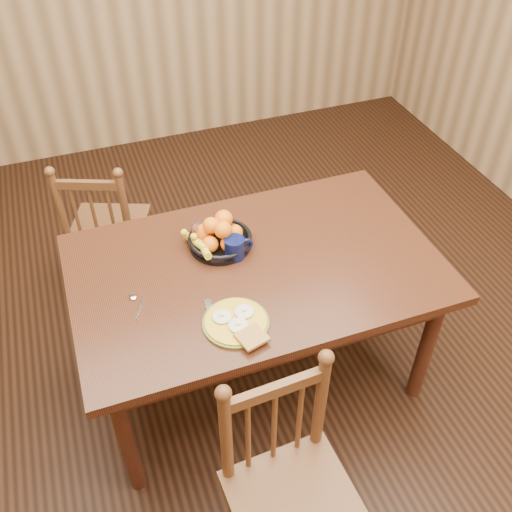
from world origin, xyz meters
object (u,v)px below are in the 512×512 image
object	(u,v)px
chair_far	(107,228)
coffee_mug	(235,248)
chair_near	(290,490)
fruit_bowl	(219,236)
dining_table	(256,278)
breakfast_plate	(237,322)

from	to	relation	value
chair_far	coffee_mug	xyz separation A→B (m)	(0.50, -0.80, 0.36)
chair_near	fruit_bowl	world-z (taller)	chair_near
dining_table	breakfast_plate	bearing A→B (deg)	-122.31
chair_near	breakfast_plate	bearing A→B (deg)	87.68
chair_far	breakfast_plate	xyz separation A→B (m)	(0.38, -1.18, 0.32)
chair_far	dining_table	bearing A→B (deg)	144.50
chair_far	chair_near	xyz separation A→B (m)	(0.38, -1.74, 0.03)
dining_table	chair_far	bearing A→B (deg)	122.67
chair_far	fruit_bowl	xyz separation A→B (m)	(0.45, -0.70, 0.37)
chair_near	fruit_bowl	size ratio (longest dim) A/B	2.97
chair_near	dining_table	bearing A→B (deg)	75.20
chair_far	breakfast_plate	size ratio (longest dim) A/B	3.01
dining_table	coffee_mug	world-z (taller)	coffee_mug
dining_table	fruit_bowl	bearing A→B (deg)	123.05
dining_table	breakfast_plate	world-z (taller)	breakfast_plate
dining_table	coffee_mug	xyz separation A→B (m)	(-0.07, 0.08, 0.14)
coffee_mug	fruit_bowl	world-z (taller)	fruit_bowl
chair_near	fruit_bowl	bearing A→B (deg)	83.39
chair_near	fruit_bowl	xyz separation A→B (m)	(0.07, 1.04, 0.34)
dining_table	fruit_bowl	distance (m)	0.25
chair_far	fruit_bowl	bearing A→B (deg)	144.41
chair_far	coffee_mug	bearing A→B (deg)	143.78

